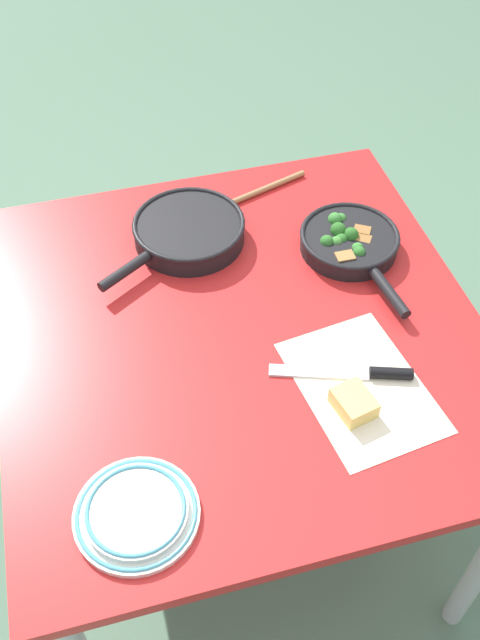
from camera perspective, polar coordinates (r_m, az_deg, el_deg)
name	(u,v)px	position (r m, az deg, el deg)	size (l,w,h in m)	color
ground_plane	(240,497)	(2.13, 0.00, -14.01)	(14.00, 14.00, 0.00)	#51755B
dining_table_red	(240,352)	(1.56, 0.00, -2.57)	(1.05, 1.00, 0.76)	red
skillet_broccoli	(349,241)	(1.66, 8.73, 6.23)	(0.37, 0.23, 0.06)	black
skillet_eggs	(188,231)	(1.67, -4.17, 7.11)	(0.28, 0.36, 0.06)	black
wooden_spoon	(226,205)	(1.77, -1.16, 9.18)	(0.15, 0.38, 0.02)	#996B42
parchment_sheet	(361,387)	(1.42, 9.69, -5.27)	(0.35, 0.27, 0.00)	silver
grater_knife	(362,373)	(1.43, 9.71, -4.20)	(0.12, 0.28, 0.02)	silver
cheese_block	(354,403)	(1.37, 9.08, -6.59)	(0.09, 0.08, 0.04)	#EACC66
dinner_plate_stack	(136,512)	(1.26, -8.30, -14.98)	(0.22, 0.22, 0.03)	silver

